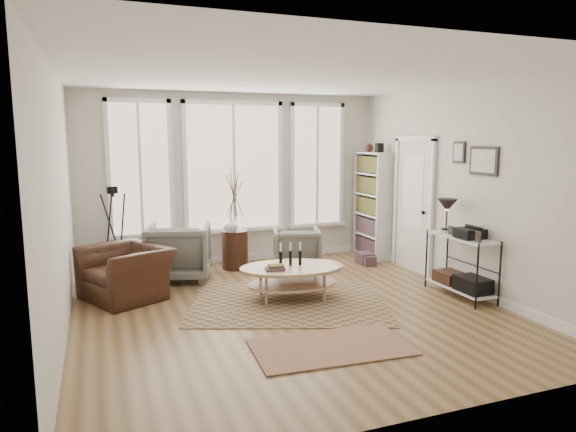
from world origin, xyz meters
name	(u,v)px	position (x,y,z in m)	size (l,w,h in m)	color
room	(291,197)	(0.02, 0.03, 1.43)	(5.50, 5.54, 2.90)	olive
bay_window	(234,170)	(0.00, 2.71, 1.61)	(4.14, 0.12, 2.24)	tan
door	(413,202)	(2.57, 1.15, 1.12)	(0.09, 1.06, 2.22)	silver
bookcase	(372,205)	(2.44, 2.23, 0.96)	(0.31, 0.85, 2.06)	white
low_shelf	(461,260)	(2.38, -0.30, 0.51)	(0.38, 1.08, 1.30)	white
wall_art	(477,159)	(2.58, -0.27, 1.88)	(0.04, 0.88, 0.44)	black
rug_main	(289,302)	(0.08, 0.25, 0.01)	(2.52, 1.89, 0.01)	brown
rug_runner	(331,347)	(-0.03, -1.28, 0.01)	(1.62, 0.90, 0.01)	brown
coffee_table	(291,274)	(0.17, 0.40, 0.35)	(1.51, 1.08, 0.65)	tan
armchair_left	(179,252)	(-1.09, 1.91, 0.43)	(0.92, 0.95, 0.86)	slate
armchair_right	(297,249)	(0.81, 1.84, 0.35)	(0.74, 0.76, 0.69)	slate
side_table	(235,217)	(-0.12, 2.24, 0.86)	(0.43, 0.43, 1.79)	#3A1E13
vase	(231,224)	(-0.23, 2.11, 0.77)	(0.25, 0.25, 0.26)	silver
accent_chair	(126,273)	(-1.91, 1.21, 0.35)	(0.94, 1.08, 0.70)	#3A1E13
tripod_camera	(115,238)	(-2.01, 2.13, 0.66)	(0.51, 0.51, 1.44)	black
book_stack_near	(365,258)	(2.05, 1.77, 0.10)	(0.24, 0.30, 0.19)	brown
book_stack_far	(368,260)	(2.05, 1.67, 0.08)	(0.21, 0.26, 0.17)	brown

